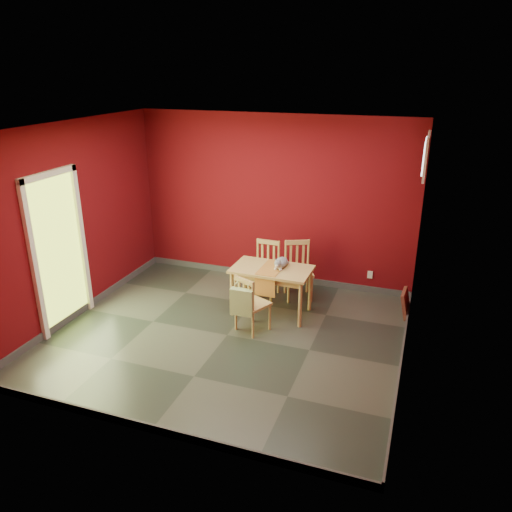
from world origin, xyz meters
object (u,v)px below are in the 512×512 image
(chair_far_left, at_px, (265,268))
(picture_frame, at_px, (405,303))
(dining_table, at_px, (272,274))
(chair_far_right, at_px, (298,269))
(tote_bag, at_px, (242,302))
(chair_near, at_px, (251,303))
(cat, at_px, (281,261))

(chair_far_left, xyz_separation_m, picture_frame, (2.11, 0.00, -0.25))
(picture_frame, bearing_deg, dining_table, -163.40)
(chair_far_right, bearing_deg, tote_bag, -104.30)
(chair_near, xyz_separation_m, cat, (0.20, 0.69, 0.37))
(chair_far_right, relative_size, cat, 2.40)
(tote_bag, bearing_deg, picture_frame, 33.98)
(chair_far_right, height_order, chair_near, chair_far_right)
(dining_table, distance_m, chair_far_left, 0.63)
(chair_far_right, bearing_deg, chair_far_left, -167.80)
(dining_table, bearing_deg, picture_frame, 16.60)
(chair_far_left, bearing_deg, chair_far_right, 12.20)
(tote_bag, relative_size, picture_frame, 1.11)
(chair_near, bearing_deg, cat, 73.52)
(chair_far_right, xyz_separation_m, tote_bag, (-0.37, -1.44, 0.06))
(chair_near, bearing_deg, tote_bag, -105.17)
(chair_far_right, bearing_deg, chair_near, -104.17)
(chair_far_left, height_order, chair_far_right, chair_far_right)
(chair_far_right, distance_m, tote_bag, 1.49)
(chair_near, relative_size, tote_bag, 1.88)
(dining_table, distance_m, cat, 0.23)
(picture_frame, bearing_deg, chair_far_left, -179.87)
(chair_far_left, height_order, picture_frame, chair_far_left)
(tote_bag, bearing_deg, dining_table, 79.25)
(tote_bag, xyz_separation_m, picture_frame, (1.99, 1.34, -0.32))
(chair_near, relative_size, picture_frame, 2.09)
(chair_far_right, bearing_deg, dining_table, -108.48)
(chair_far_left, height_order, chair_near, chair_far_left)
(dining_table, bearing_deg, chair_far_left, 117.13)
(picture_frame, bearing_deg, tote_bag, -146.02)
(chair_far_right, bearing_deg, cat, -101.23)
(chair_far_right, distance_m, chair_near, 1.29)
(dining_table, xyz_separation_m, chair_far_right, (0.22, 0.65, -0.16))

